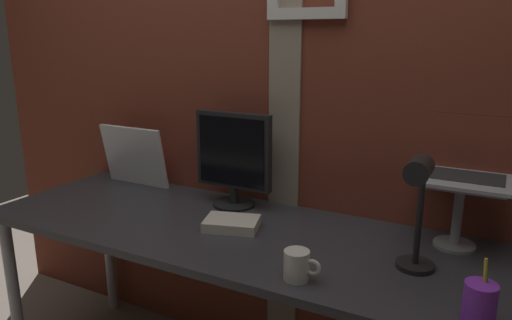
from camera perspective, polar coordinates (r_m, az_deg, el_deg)
name	(u,v)px	position (r m, az deg, el deg)	size (l,w,h in m)	color
brick_wall_back	(267,96)	(2.08, 1.37, 7.60)	(3.18, 0.16, 2.42)	brown
desk	(244,248)	(1.83, -1.49, -10.41)	(2.11, 0.69, 0.76)	#333338
monitor	(233,156)	(2.00, -2.71, 0.48)	(0.34, 0.18, 0.40)	black
laptop_stand	(459,203)	(1.76, 22.99, -4.74)	(0.28, 0.22, 0.24)	gray
laptop	(465,160)	(1.78, 23.62, -0.02)	(0.30, 0.28, 0.22)	#ADB2B7
whiteboard_panel	(134,156)	(2.37, -14.32, 0.46)	(0.36, 0.02, 0.29)	white
desk_lamp	(418,202)	(1.48, 18.72, -4.77)	(0.12, 0.20, 0.38)	black
pen_cup	(479,304)	(1.37, 25.05, -15.26)	(0.08, 0.08, 0.18)	purple
coffee_mug	(297,265)	(1.46, 4.95, -12.37)	(0.12, 0.08, 0.09)	silver
paper_clutter_stack	(232,224)	(1.82, -2.92, -7.57)	(0.20, 0.14, 0.04)	silver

